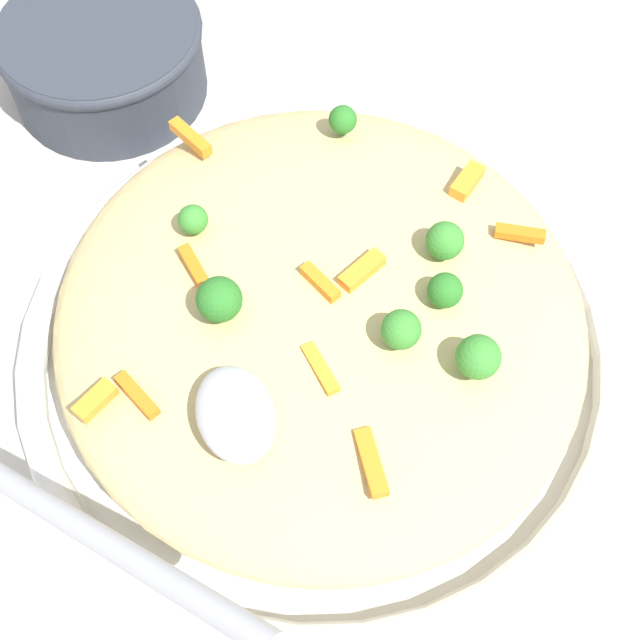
# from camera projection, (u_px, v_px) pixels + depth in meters

# --- Properties ---
(ground_plane) EXTENTS (2.40, 2.40, 0.00)m
(ground_plane) POSITION_uv_depth(u_px,v_px,m) (320.00, 365.00, 0.57)
(ground_plane) COLOR beige
(serving_bowl) EXTENTS (0.38, 0.38, 0.04)m
(serving_bowl) POSITION_uv_depth(u_px,v_px,m) (320.00, 348.00, 0.55)
(serving_bowl) COLOR white
(serving_bowl) RESTS_ON ground_plane
(pasta_mound) EXTENTS (0.32, 0.31, 0.06)m
(pasta_mound) POSITION_uv_depth(u_px,v_px,m) (320.00, 314.00, 0.51)
(pasta_mound) COLOR #D1BA7A
(pasta_mound) RESTS_ON serving_bowl
(carrot_piece_0) EXTENTS (0.03, 0.02, 0.01)m
(carrot_piece_0) POSITION_uv_depth(u_px,v_px,m) (313.00, 287.00, 0.48)
(carrot_piece_0) COLOR orange
(carrot_piece_0) RESTS_ON pasta_mound
(carrot_piece_1) EXTENTS (0.02, 0.03, 0.01)m
(carrot_piece_1) POSITION_uv_depth(u_px,v_px,m) (360.00, 265.00, 0.49)
(carrot_piece_1) COLOR orange
(carrot_piece_1) RESTS_ON pasta_mound
(carrot_piece_2) EXTENTS (0.03, 0.02, 0.01)m
(carrot_piece_2) POSITION_uv_depth(u_px,v_px,m) (190.00, 137.00, 0.55)
(carrot_piece_2) COLOR orange
(carrot_piece_2) RESTS_ON pasta_mound
(carrot_piece_3) EXTENTS (0.02, 0.03, 0.01)m
(carrot_piece_3) POSITION_uv_depth(u_px,v_px,m) (467.00, 181.00, 0.53)
(carrot_piece_3) COLOR orange
(carrot_piece_3) RESTS_ON pasta_mound
(carrot_piece_4) EXTENTS (0.03, 0.01, 0.01)m
(carrot_piece_4) POSITION_uv_depth(u_px,v_px,m) (320.00, 369.00, 0.46)
(carrot_piece_4) COLOR orange
(carrot_piece_4) RESTS_ON pasta_mound
(carrot_piece_5) EXTENTS (0.04, 0.01, 0.01)m
(carrot_piece_5) POSITION_uv_depth(u_px,v_px,m) (371.00, 462.00, 0.44)
(carrot_piece_5) COLOR orange
(carrot_piece_5) RESTS_ON pasta_mound
(carrot_piece_6) EXTENTS (0.03, 0.01, 0.01)m
(carrot_piece_6) POSITION_uv_depth(u_px,v_px,m) (195.00, 269.00, 0.49)
(carrot_piece_6) COLOR orange
(carrot_piece_6) RESTS_ON pasta_mound
(carrot_piece_7) EXTENTS (0.03, 0.02, 0.01)m
(carrot_piece_7) POSITION_uv_depth(u_px,v_px,m) (137.00, 395.00, 0.46)
(carrot_piece_7) COLOR orange
(carrot_piece_7) RESTS_ON pasta_mound
(carrot_piece_8) EXTENTS (0.02, 0.03, 0.01)m
(carrot_piece_8) POSITION_uv_depth(u_px,v_px,m) (95.00, 401.00, 0.45)
(carrot_piece_8) COLOR orange
(carrot_piece_8) RESTS_ON pasta_mound
(carrot_piece_9) EXTENTS (0.02, 0.03, 0.01)m
(carrot_piece_9) POSITION_uv_depth(u_px,v_px,m) (518.00, 230.00, 0.51)
(carrot_piece_9) COLOR orange
(carrot_piece_9) RESTS_ON pasta_mound
(broccoli_floret_0) EXTENTS (0.02, 0.02, 0.02)m
(broccoli_floret_0) POSITION_uv_depth(u_px,v_px,m) (343.00, 120.00, 0.54)
(broccoli_floret_0) COLOR #296820
(broccoli_floret_0) RESTS_ON pasta_mound
(broccoli_floret_1) EXTENTS (0.02, 0.02, 0.02)m
(broccoli_floret_1) POSITION_uv_depth(u_px,v_px,m) (193.00, 220.00, 0.50)
(broccoli_floret_1) COLOR #377928
(broccoli_floret_1) RESTS_ON pasta_mound
(broccoli_floret_2) EXTENTS (0.02, 0.02, 0.03)m
(broccoli_floret_2) POSITION_uv_depth(u_px,v_px,m) (401.00, 330.00, 0.45)
(broccoli_floret_2) COLOR #377928
(broccoli_floret_2) RESTS_ON pasta_mound
(broccoli_floret_3) EXTENTS (0.02, 0.02, 0.02)m
(broccoli_floret_3) POSITION_uv_depth(u_px,v_px,m) (445.00, 291.00, 0.47)
(broccoli_floret_3) COLOR #296820
(broccoli_floret_3) RESTS_ON pasta_mound
(broccoli_floret_4) EXTENTS (0.02, 0.02, 0.03)m
(broccoli_floret_4) POSITION_uv_depth(u_px,v_px,m) (445.00, 241.00, 0.49)
(broccoli_floret_4) COLOR #377928
(broccoli_floret_4) RESTS_ON pasta_mound
(broccoli_floret_5) EXTENTS (0.03, 0.03, 0.03)m
(broccoli_floret_5) POSITION_uv_depth(u_px,v_px,m) (221.00, 304.00, 0.46)
(broccoli_floret_5) COLOR #296820
(broccoli_floret_5) RESTS_ON pasta_mound
(broccoli_floret_6) EXTENTS (0.02, 0.02, 0.03)m
(broccoli_floret_6) POSITION_uv_depth(u_px,v_px,m) (478.00, 358.00, 0.45)
(broccoli_floret_6) COLOR #377928
(broccoli_floret_6) RESTS_ON pasta_mound
(serving_spoon) EXTENTS (0.16, 0.15, 0.09)m
(serving_spoon) POSITION_uv_depth(u_px,v_px,m) (188.00, 461.00, 0.41)
(serving_spoon) COLOR #B7B7BC
(serving_spoon) RESTS_ON pasta_mound
(companion_bowl) EXTENTS (0.16, 0.16, 0.07)m
(companion_bowl) POSITION_uv_depth(u_px,v_px,m) (104.00, 55.00, 0.66)
(companion_bowl) COLOR #333842
(companion_bowl) RESTS_ON ground_plane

